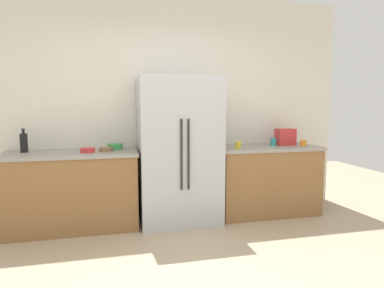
% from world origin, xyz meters
% --- Properties ---
extents(ground_plane, '(9.90, 9.90, 0.00)m').
position_xyz_m(ground_plane, '(0.00, 0.00, 0.00)').
color(ground_plane, tan).
extents(kitchen_back_panel, '(4.95, 0.10, 2.84)m').
position_xyz_m(kitchen_back_panel, '(0.00, 1.95, 1.42)').
color(kitchen_back_panel, silver).
rests_on(kitchen_back_panel, ground_plane).
extents(counter_left, '(1.51, 0.67, 0.89)m').
position_xyz_m(counter_left, '(-1.11, 1.58, 0.45)').
color(counter_left, olive).
rests_on(counter_left, ground_plane).
extents(counter_right, '(1.35, 0.67, 0.89)m').
position_xyz_m(counter_right, '(1.32, 1.58, 0.45)').
color(counter_right, olive).
rests_on(counter_right, ground_plane).
extents(refrigerator, '(0.96, 0.73, 1.76)m').
position_xyz_m(refrigerator, '(0.14, 1.53, 0.88)').
color(refrigerator, '#B7BABF').
rests_on(refrigerator, ground_plane).
extents(toaster, '(0.25, 0.16, 0.22)m').
position_xyz_m(toaster, '(1.62, 1.64, 1.00)').
color(toaster, red).
rests_on(toaster, counter_right).
extents(bottle_a, '(0.08, 0.08, 0.27)m').
position_xyz_m(bottle_a, '(-1.62, 1.67, 1.01)').
color(bottle_a, black).
rests_on(bottle_a, counter_left).
extents(cup_a, '(0.07, 0.07, 0.08)m').
position_xyz_m(cup_a, '(0.88, 1.47, 0.94)').
color(cup_a, yellow).
rests_on(cup_a, counter_right).
extents(cup_b, '(0.08, 0.08, 0.08)m').
position_xyz_m(cup_b, '(1.82, 1.51, 0.93)').
color(cup_b, orange).
rests_on(cup_b, counter_right).
extents(cup_c, '(0.08, 0.08, 0.10)m').
position_xyz_m(cup_c, '(1.43, 1.60, 0.95)').
color(cup_c, teal).
rests_on(cup_c, counter_right).
extents(bowl_a, '(0.16, 0.16, 0.05)m').
position_xyz_m(bowl_a, '(-0.92, 1.51, 0.92)').
color(bowl_a, red).
rests_on(bowl_a, counter_left).
extents(bowl_b, '(0.18, 0.18, 0.07)m').
position_xyz_m(bowl_b, '(-0.61, 1.70, 0.93)').
color(bowl_b, green).
rests_on(bowl_b, counter_left).
extents(bowl_c, '(0.16, 0.16, 0.05)m').
position_xyz_m(bowl_c, '(-0.71, 1.54, 0.92)').
color(bowl_c, brown).
rests_on(bowl_c, counter_left).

